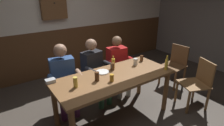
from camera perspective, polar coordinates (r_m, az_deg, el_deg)
The scene contains 20 objects.
ground_plane at distance 3.27m, azimuth 1.31°, elevation -16.69°, with size 8.08×8.08×0.00m, color #423A33.
back_wall_upper at distance 4.61m, azimuth -16.35°, elevation 17.23°, with size 6.73×0.12×1.19m, color silver.
back_wall_wainscot at distance 4.84m, azimuth -14.88°, elevation 3.56°, with size 6.73×0.12×1.12m, color brown.
dining_table at distance 2.94m, azimuth 0.65°, elevation -5.87°, with size 1.89×0.83×0.78m.
person_0 at distance 3.22m, azimuth -14.54°, elevation -3.96°, with size 0.57×0.54×1.21m.
person_1 at distance 3.43m, azimuth -5.27°, elevation -1.81°, with size 0.54×0.56×1.21m.
person_2 at distance 3.72m, azimuth 1.95°, elevation 0.09°, with size 0.53×0.56×1.17m.
chair_empty_near_right at distance 4.34m, azimuth 18.82°, elevation -0.29°, with size 0.49×0.49×0.88m.
chair_empty_near_left at distance 3.67m, azimuth 24.73°, elevation -5.41°, with size 0.57×0.57×0.88m.
condiment_caddy at distance 2.84m, azimuth -18.34°, elevation -5.19°, with size 0.14×0.10×0.05m, color #B2B7BC.
plate_0 at distance 3.01m, azimuth -2.94°, elevation -2.74°, with size 0.21×0.21×0.01m, color white.
bottle_0 at distance 3.15m, azimuth 0.38°, elevation 0.01°, with size 0.06×0.06×0.21m.
bottle_1 at distance 3.20m, azimuth 16.31°, elevation -0.33°, with size 0.05×0.05×0.25m.
pint_glass_0 at distance 2.60m, azimuth -11.11°, elevation -5.79°, with size 0.06×0.06×0.15m, color #E5C64C.
pint_glass_1 at distance 3.28m, azimuth 7.16°, elevation 0.36°, with size 0.07×0.07×0.12m, color white.
pint_glass_2 at distance 2.71m, azimuth -0.08°, elevation -4.55°, with size 0.06×0.06×0.11m, color gold.
pint_glass_3 at distance 2.73m, azimuth -4.62°, elevation -4.11°, with size 0.07×0.07×0.14m, color #4C2D19.
pint_glass_4 at distance 3.48m, azimuth 9.02°, elevation 1.42°, with size 0.06×0.06×0.11m, color #4C2D19.
pint_glass_5 at distance 3.07m, azimuth 0.13°, elevation -1.08°, with size 0.07×0.07×0.12m, color #4C2D19.
wall_dart_cabinet at distance 4.44m, azimuth -17.51°, elevation 17.14°, with size 0.56×0.15×0.70m.
Camera 1 is at (-1.50, -2.04, 2.07)m, focal length 29.91 mm.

